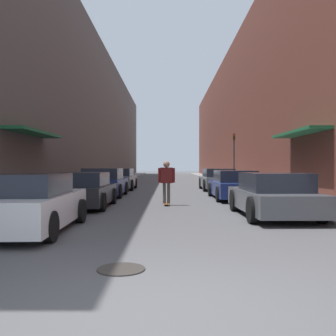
% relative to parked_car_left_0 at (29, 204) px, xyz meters
% --- Properties ---
extents(ground, '(148.35, 148.35, 0.00)m').
position_rel_parked_car_left_0_xyz_m(ground, '(3.10, 22.36, -0.64)').
color(ground, '#515154').
extents(curb_strip_left, '(1.80, 67.43, 0.12)m').
position_rel_parked_car_left_0_xyz_m(curb_strip_left, '(-2.00, 29.11, -0.58)').
color(curb_strip_left, gray).
rests_on(curb_strip_left, ground).
extents(curb_strip_right, '(1.80, 67.43, 0.12)m').
position_rel_parked_car_left_0_xyz_m(curb_strip_right, '(8.19, 29.11, -0.58)').
color(curb_strip_right, gray).
rests_on(curb_strip_right, ground).
extents(building_row_left, '(4.90, 67.43, 12.95)m').
position_rel_parked_car_left_0_xyz_m(building_row_left, '(-4.90, 29.10, 5.83)').
color(building_row_left, '#564C47').
rests_on(building_row_left, ground).
extents(building_row_right, '(4.90, 67.43, 12.92)m').
position_rel_parked_car_left_0_xyz_m(building_row_right, '(11.09, 29.10, 5.82)').
color(building_row_right, brown).
rests_on(building_row_right, ground).
extents(parked_car_left_0, '(1.86, 4.17, 1.33)m').
position_rel_parked_car_left_0_xyz_m(parked_car_left_0, '(0.00, 0.00, 0.00)').
color(parked_car_left_0, silver).
rests_on(parked_car_left_0, ground).
extents(parked_car_left_1, '(2.03, 3.99, 1.28)m').
position_rel_parked_car_left_0_xyz_m(parked_car_left_1, '(0.07, 4.94, -0.02)').
color(parked_car_left_1, '#232326').
rests_on(parked_car_left_1, ground).
extents(parked_car_left_2, '(2.06, 4.10, 1.38)m').
position_rel_parked_car_left_0_xyz_m(parked_car_left_2, '(-0.02, 9.83, 0.03)').
color(parked_car_left_2, navy).
rests_on(parked_car_left_2, ground).
extents(parked_car_left_3, '(2.08, 4.42, 1.34)m').
position_rel_parked_car_left_0_xyz_m(parked_car_left_3, '(0.00, 15.19, 0.01)').
color(parked_car_left_3, gray).
rests_on(parked_car_left_3, ground).
extents(parked_car_right_0, '(1.99, 4.37, 1.30)m').
position_rel_parked_car_left_0_xyz_m(parked_car_right_0, '(6.24, 2.48, -0.01)').
color(parked_car_right_0, '#515459').
rests_on(parked_car_right_0, ground).
extents(parked_car_right_1, '(1.96, 4.81, 1.30)m').
position_rel_parked_car_left_0_xyz_m(parked_car_right_1, '(6.13, 8.39, -0.01)').
color(parked_car_right_1, navy).
rests_on(parked_car_right_1, ground).
extents(parked_car_right_2, '(2.07, 4.50, 1.33)m').
position_rel_parked_car_left_0_xyz_m(parked_car_right_2, '(6.24, 14.59, 0.01)').
color(parked_car_right_2, gray).
rests_on(parked_car_right_2, ground).
extents(skateboarder, '(0.65, 0.78, 1.69)m').
position_rel_parked_car_left_0_xyz_m(skateboarder, '(3.09, 5.69, 0.40)').
color(skateboarder, brown).
rests_on(skateboarder, ground).
extents(manhole_cover, '(0.70, 0.70, 0.02)m').
position_rel_parked_car_left_0_xyz_m(manhole_cover, '(2.46, -3.13, -0.63)').
color(manhole_cover, '#332D28').
rests_on(manhole_cover, ground).
extents(traffic_light, '(0.16, 0.22, 3.77)m').
position_rel_parked_car_left_0_xyz_m(traffic_light, '(8.05, 19.17, 1.79)').
color(traffic_light, '#2D2D2D').
rests_on(traffic_light, curb_strip_right).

